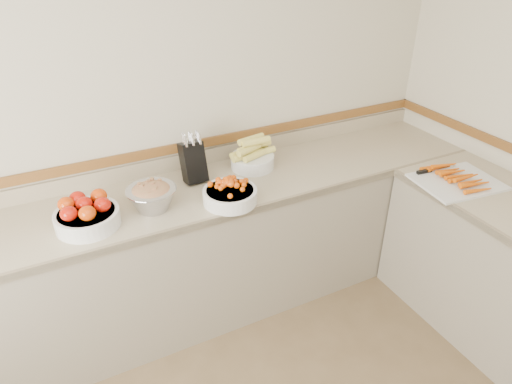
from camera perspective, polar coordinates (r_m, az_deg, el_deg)
name	(u,v)px	position (r m, az deg, el deg)	size (l,w,h in m)	color
back_wall	(154,113)	(2.81, -12.63, 9.65)	(4.00, 4.00, 0.00)	beige
counter_back	(183,256)	(2.95, -9.06, -7.89)	(4.00, 0.65, 1.08)	tan
knife_block	(193,161)	(2.78, -7.88, 3.86)	(0.14, 0.17, 0.32)	black
tomato_bowl	(86,214)	(2.51, -20.43, -2.64)	(0.33, 0.33, 0.16)	white
cherry_tomato_bowl	(230,194)	(2.57, -3.28, -0.20)	(0.31, 0.31, 0.16)	white
corn_bowl	(252,157)	(2.94, -0.46, 4.40)	(0.31, 0.28, 0.21)	white
rhubarb_bowl	(152,196)	(2.56, -12.89, -0.52)	(0.28, 0.28, 0.15)	#B2B2BA
cutting_board	(456,179)	(3.04, 23.72, 1.47)	(0.52, 0.43, 0.07)	silver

